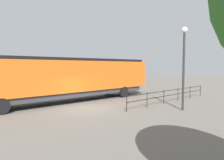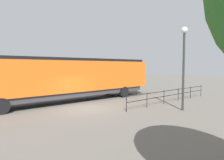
% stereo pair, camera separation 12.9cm
% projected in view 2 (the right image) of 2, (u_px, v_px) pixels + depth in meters
% --- Properties ---
extents(ground_plane, '(120.00, 120.00, 0.00)m').
position_uv_depth(ground_plane, '(86.00, 108.00, 15.27)').
color(ground_plane, '#666059').
extents(locomotive, '(2.91, 17.71, 3.89)m').
position_uv_depth(locomotive, '(73.00, 77.00, 18.25)').
color(locomotive, orange).
rests_on(locomotive, ground_plane).
extents(lamp_post, '(0.46, 0.46, 5.94)m').
position_uv_depth(lamp_post, '(184.00, 55.00, 14.37)').
color(lamp_post, '#2D2D2D').
rests_on(lamp_post, ground_plane).
extents(platform_fence, '(0.05, 11.28, 1.17)m').
position_uv_depth(platform_fence, '(171.00, 94.00, 17.80)').
color(platform_fence, black).
rests_on(platform_fence, ground_plane).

